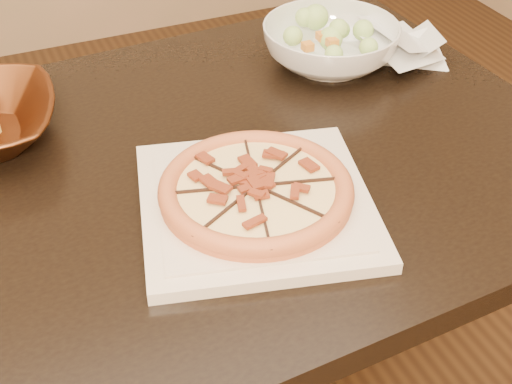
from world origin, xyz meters
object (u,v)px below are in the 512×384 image
plate (256,203)px  salad_bowl (330,45)px  pizza (256,190)px  dining_table (169,230)px

plate → salad_bowl: (0.29, 0.33, 0.03)m
plate → pizza: (-0.00, 0.00, 0.02)m
pizza → plate: bearing=-55.4°
salad_bowl → dining_table: bearing=-152.8°
plate → salad_bowl: bearing=48.7°
dining_table → pizza: (0.09, -0.13, 0.15)m
dining_table → salad_bowl: salad_bowl is taller
plate → salad_bowl: salad_bowl is taller
plate → pizza: size_ratio=1.42×
dining_table → plate: bearing=-56.8°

